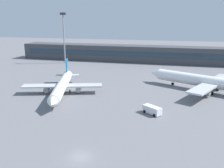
{
  "coord_description": "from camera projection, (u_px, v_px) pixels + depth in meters",
  "views": [
    {
      "loc": [
        15.27,
        -37.72,
        24.5
      ],
      "look_at": [
        -4.04,
        40.0,
        3.0
      ],
      "focal_mm": 39.99,
      "sensor_mm": 36.0,
      "label": 1
    }
  ],
  "objects": [
    {
      "name": "ground_plane",
      "position": [
        124.0,
        93.0,
        82.75
      ],
      "size": [
        400.0,
        400.0,
        0.0
      ],
      "primitive_type": "plane",
      "color": "slate"
    },
    {
      "name": "terminal_building",
      "position": [
        146.0,
        54.0,
        140.15
      ],
      "size": [
        145.65,
        12.13,
        9.0
      ],
      "color": "#3F4247",
      "rests_on": "ground_plane"
    },
    {
      "name": "airplane_near",
      "position": [
        62.0,
        86.0,
        81.23
      ],
      "size": [
        26.24,
        36.87,
        9.32
      ],
      "color": "white",
      "rests_on": "ground_plane"
    },
    {
      "name": "airplane_mid",
      "position": [
        208.0,
        82.0,
        83.98
      ],
      "size": [
        42.07,
        30.41,
        11.2
      ],
      "color": "white",
      "rests_on": "ground_plane"
    },
    {
      "name": "service_van_white",
      "position": [
        152.0,
        110.0,
        65.06
      ],
      "size": [
        5.34,
        4.75,
        2.08
      ],
      "color": "white",
      "rests_on": "ground_plane"
    },
    {
      "name": "floodlight_tower_west",
      "position": [
        64.0,
        34.0,
        134.31
      ],
      "size": [
        3.2,
        0.8,
        26.9
      ],
      "color": "gray",
      "rests_on": "ground_plane"
    }
  ]
}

